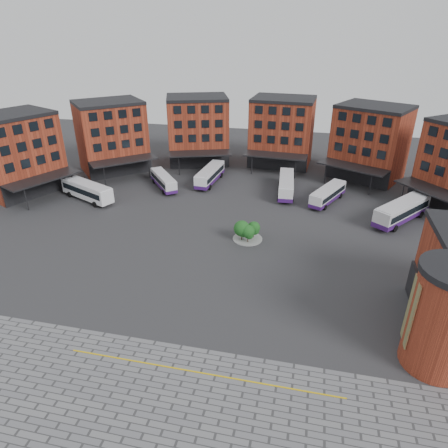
% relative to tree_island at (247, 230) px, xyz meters
% --- Properties ---
extents(ground, '(160.00, 160.00, 0.00)m').
position_rel_tree_island_xyz_m(ground, '(-1.92, -11.57, -1.66)').
color(ground, '#28282B').
rests_on(ground, ground).
extents(yellow_line, '(26.00, 0.15, 0.02)m').
position_rel_tree_island_xyz_m(yellow_line, '(0.08, -25.57, -1.63)').
color(yellow_line, gold).
rests_on(yellow_line, paving_zone).
extents(main_building, '(94.14, 42.48, 14.60)m').
position_rel_tree_island_xyz_m(main_building, '(-6.69, 26.68, 5.56)').
color(main_building, '#963720').
rests_on(main_building, ground).
extents(tree_island, '(4.40, 4.40, 3.17)m').
position_rel_tree_island_xyz_m(tree_island, '(0.00, 0.00, 0.00)').
color(tree_island, gray).
rests_on(tree_island, ground).
extents(bus_a, '(11.65, 7.23, 3.28)m').
position_rel_tree_island_xyz_m(bus_a, '(-30.59, 8.71, 0.28)').
color(bus_a, white).
rests_on(bus_a, ground).
extents(bus_b, '(7.86, 9.13, 2.77)m').
position_rel_tree_island_xyz_m(bus_b, '(-19.25, 17.26, -0.17)').
color(bus_b, silver).
rests_on(bus_b, ground).
extents(bus_c, '(3.54, 11.28, 3.12)m').
position_rel_tree_island_xyz_m(bus_c, '(-11.16, 21.86, 0.03)').
color(bus_c, white).
rests_on(bus_c, ground).
extents(bus_d, '(3.44, 11.58, 3.22)m').
position_rel_tree_island_xyz_m(bus_d, '(4.14, 19.47, 0.08)').
color(bus_d, white).
rests_on(bus_d, ground).
extents(bus_e, '(6.52, 10.29, 2.89)m').
position_rel_tree_island_xyz_m(bus_e, '(11.71, 16.94, -0.10)').
color(bus_e, white).
rests_on(bus_e, ground).
extents(bus_f, '(9.97, 11.48, 3.50)m').
position_rel_tree_island_xyz_m(bus_f, '(23.17, 11.62, 0.23)').
color(bus_f, silver).
rests_on(bus_f, ground).
extents(blue_car, '(4.81, 2.14, 1.53)m').
position_rel_tree_island_xyz_m(blue_car, '(21.02, -18.50, -0.90)').
color(blue_car, '#0C22A3').
rests_on(blue_car, ground).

